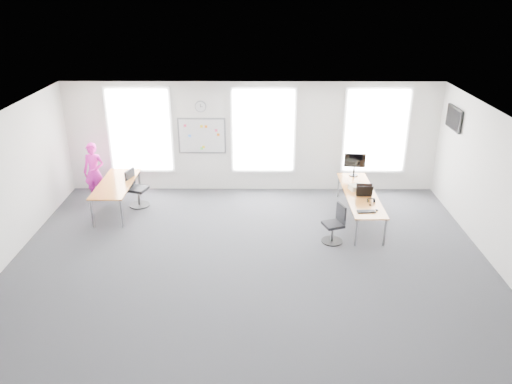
{
  "coord_description": "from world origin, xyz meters",
  "views": [
    {
      "loc": [
        0.19,
        -8.91,
        5.43
      ],
      "look_at": [
        0.12,
        1.2,
        1.1
      ],
      "focal_mm": 35.0,
      "sensor_mm": 36.0,
      "label": 1
    }
  ],
  "objects_px": {
    "desk_right": "(360,195)",
    "desk_left": "(116,185)",
    "chair_right": "(335,226)",
    "monitor": "(355,163)",
    "person": "(94,172)",
    "keyboard": "(366,212)",
    "headphones": "(371,200)",
    "chair_left": "(136,190)"
  },
  "relations": [
    {
      "from": "desk_right",
      "to": "desk_left",
      "type": "relative_size",
      "value": 1.36
    },
    {
      "from": "desk_left",
      "to": "keyboard",
      "type": "xyz_separation_m",
      "value": [
        5.95,
        -1.5,
        0.0
      ]
    },
    {
      "from": "desk_right",
      "to": "headphones",
      "type": "xyz_separation_m",
      "value": [
        0.14,
        -0.5,
        0.09
      ]
    },
    {
      "from": "chair_right",
      "to": "monitor",
      "type": "height_order",
      "value": "monitor"
    },
    {
      "from": "chair_left",
      "to": "headphones",
      "type": "bearing_deg",
      "value": -86.28
    },
    {
      "from": "desk_right",
      "to": "chair_left",
      "type": "relative_size",
      "value": 2.86
    },
    {
      "from": "keyboard",
      "to": "monitor",
      "type": "height_order",
      "value": "monitor"
    },
    {
      "from": "chair_left",
      "to": "headphones",
      "type": "height_order",
      "value": "chair_left"
    },
    {
      "from": "chair_right",
      "to": "chair_left",
      "type": "height_order",
      "value": "chair_left"
    },
    {
      "from": "desk_left",
      "to": "headphones",
      "type": "relative_size",
      "value": 11.36
    },
    {
      "from": "chair_right",
      "to": "monitor",
      "type": "relative_size",
      "value": 1.45
    },
    {
      "from": "desk_left",
      "to": "keyboard",
      "type": "height_order",
      "value": "desk_left"
    },
    {
      "from": "chair_right",
      "to": "keyboard",
      "type": "xyz_separation_m",
      "value": [
        0.69,
        0.11,
        0.3
      ]
    },
    {
      "from": "chair_right",
      "to": "monitor",
      "type": "xyz_separation_m",
      "value": [
        0.79,
        2.32,
        0.66
      ]
    },
    {
      "from": "chair_right",
      "to": "monitor",
      "type": "distance_m",
      "value": 2.54
    },
    {
      "from": "desk_right",
      "to": "desk_left",
      "type": "bearing_deg",
      "value": 175.54
    },
    {
      "from": "desk_right",
      "to": "desk_left",
      "type": "distance_m",
      "value": 6.03
    },
    {
      "from": "chair_left",
      "to": "monitor",
      "type": "xyz_separation_m",
      "value": [
        5.64,
        0.41,
        0.62
      ]
    },
    {
      "from": "chair_right",
      "to": "headphones",
      "type": "distance_m",
      "value": 1.15
    },
    {
      "from": "desk_right",
      "to": "chair_right",
      "type": "height_order",
      "value": "chair_right"
    },
    {
      "from": "chair_right",
      "to": "person",
      "type": "bearing_deg",
      "value": -130.36
    },
    {
      "from": "desk_left",
      "to": "chair_left",
      "type": "distance_m",
      "value": 0.57
    },
    {
      "from": "monitor",
      "to": "headphones",
      "type": "bearing_deg",
      "value": -80.38
    },
    {
      "from": "keyboard",
      "to": "headphones",
      "type": "distance_m",
      "value": 0.57
    },
    {
      "from": "desk_left",
      "to": "chair_right",
      "type": "bearing_deg",
      "value": -17.0
    },
    {
      "from": "person",
      "to": "keyboard",
      "type": "relative_size",
      "value": 3.83
    },
    {
      "from": "chair_right",
      "to": "person",
      "type": "relative_size",
      "value": 0.57
    },
    {
      "from": "desk_left",
      "to": "chair_right",
      "type": "height_order",
      "value": "chair_right"
    },
    {
      "from": "headphones",
      "to": "monitor",
      "type": "xyz_separation_m",
      "value": [
        -0.1,
        1.68,
        0.32
      ]
    },
    {
      "from": "desk_right",
      "to": "chair_left",
      "type": "xyz_separation_m",
      "value": [
        -5.6,
        0.76,
        -0.21
      ]
    },
    {
      "from": "desk_right",
      "to": "headphones",
      "type": "bearing_deg",
      "value": -74.23
    },
    {
      "from": "desk_right",
      "to": "keyboard",
      "type": "xyz_separation_m",
      "value": [
        -0.06,
        -1.03,
        0.05
      ]
    },
    {
      "from": "desk_left",
      "to": "monitor",
      "type": "distance_m",
      "value": 6.11
    },
    {
      "from": "headphones",
      "to": "monitor",
      "type": "bearing_deg",
      "value": 74.78
    },
    {
      "from": "desk_right",
      "to": "monitor",
      "type": "distance_m",
      "value": 1.25
    },
    {
      "from": "desk_right",
      "to": "desk_left",
      "type": "height_order",
      "value": "desk_left"
    },
    {
      "from": "chair_right",
      "to": "person",
      "type": "xyz_separation_m",
      "value": [
        -6.01,
        2.29,
        0.39
      ]
    },
    {
      "from": "headphones",
      "to": "monitor",
      "type": "distance_m",
      "value": 1.71
    },
    {
      "from": "headphones",
      "to": "person",
      "type": "bearing_deg",
      "value": 147.85
    },
    {
      "from": "person",
      "to": "headphones",
      "type": "distance_m",
      "value": 7.09
    },
    {
      "from": "desk_right",
      "to": "keyboard",
      "type": "distance_m",
      "value": 1.04
    },
    {
      "from": "desk_left",
      "to": "chair_left",
      "type": "xyz_separation_m",
      "value": [
        0.41,
        0.29,
        -0.26
      ]
    }
  ]
}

